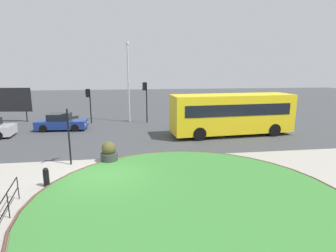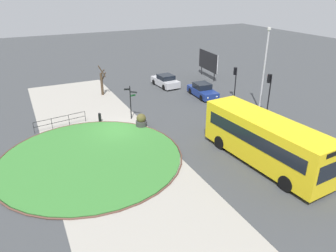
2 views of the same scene
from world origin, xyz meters
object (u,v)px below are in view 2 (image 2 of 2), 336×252
Objects in this scene: car_far_lane at (203,90)px; lamppost_tall at (264,67)px; car_near_lane at (165,81)px; traffic_light_far at (235,76)px; bollard_foreground at (100,117)px; planter_near_signpost at (141,121)px; signpost_directional at (131,100)px; billboard_left at (208,61)px; street_tree_bare at (102,82)px; traffic_light_near at (269,86)px; bus_yellow at (265,140)px.

car_far_lane is 7.43m from lamppost_tall.
car_near_lane is 1.26× the size of traffic_light_far.
planter_near_signpost is at bearing 49.39° from bollard_foreground.
signpost_directional is at bearing 133.84° from car_near_lane.
billboard_left reaches higher than signpost_directional.
car_far_lane is at bearing -153.17° from lamppost_tall.
car_near_lane is at bearing 37.18° from traffic_light_far.
billboard_left reaches higher than traffic_light_far.
street_tree_bare is (-0.09, -7.64, 0.84)m from car_near_lane.
lamppost_tall is (-1.58, 0.65, 1.28)m from traffic_light_near.
bus_yellow is 21.77m from billboard_left.
bollard_foreground is 18.61m from billboard_left.
planter_near_signpost is (2.53, 2.95, 0.08)m from bollard_foreground.
traffic_light_near reaches higher than car_near_lane.
billboard_left is (-8.33, 16.55, 1.73)m from bollard_foreground.
traffic_light_far is 0.43× the size of lamppost_tall.
billboard_left is 4.11× the size of planter_near_signpost.
bus_yellow reaches higher than car_near_lane.
planter_near_signpost is (2.70, -11.72, -1.92)m from traffic_light_far.
signpost_directional is at bearing -175.74° from planter_near_signpost.
billboard_left is at bearing 122.69° from signpost_directional.
bus_yellow is at bearing -39.83° from lamppost_tall.
traffic_light_far reaches higher than bus_yellow.
traffic_light_far is (1.99, 2.70, 1.80)m from car_far_lane.
bus_yellow is 2.88× the size of street_tree_bare.
signpost_directional is 10.62m from car_near_lane.
billboard_left is (-13.61, 2.27, -0.71)m from traffic_light_near.
bus_yellow is 20.05m from street_tree_bare.
planter_near_signpost is at bearing -46.05° from billboard_left.
car_near_lane is 0.98× the size of car_far_lane.
signpost_directional is at bearing 3.70° from street_tree_bare.
traffic_light_far is (-0.16, 14.68, 2.00)m from bollard_foreground.
car_far_lane is 11.04m from street_tree_bare.
street_tree_bare is at bearing 162.77° from bollard_foreground.
signpost_directional reaches higher than bollard_foreground.
bus_yellow is at bearing 25.55° from signpost_directional.
planter_near_signpost is (2.04, 0.15, -1.27)m from signpost_directional.
signpost_directional is 0.73× the size of car_far_lane.
bollard_foreground is 14.81m from traffic_light_far.
planter_near_signpost is (-2.74, -11.33, -2.35)m from traffic_light_near.
billboard_left reaches higher than street_tree_bare.
street_tree_bare is at bearing 63.32° from traffic_light_far.
bus_yellow is at bearing 155.08° from traffic_light_far.
bollard_foreground is 12.33m from car_near_lane.
bollard_foreground is 12.17m from car_far_lane.
bus_yellow is at bearing -17.26° from billboard_left.
bus_yellow reaches higher than signpost_directional.
traffic_light_near is 0.51× the size of lamppost_tall.
street_tree_bare reaches higher than car_far_lane.
street_tree_bare reaches higher than traffic_light_far.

